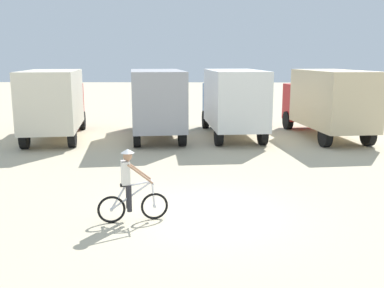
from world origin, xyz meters
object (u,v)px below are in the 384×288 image
Objects in this scene: box_truck_grey_hauler at (156,100)px; box_truck_white_box at (232,100)px; box_truck_cream_rv at (54,101)px; cyclist_orange_shirt at (130,188)px; box_truck_tan_camper at (327,100)px.

box_truck_white_box is (3.78, 0.39, 0.00)m from box_truck_grey_hauler.
cyclist_orange_shirt is (5.46, -10.97, -1.03)m from box_truck_cream_rv.
box_truck_white_box is (8.72, 0.85, 0.00)m from box_truck_cream_rv.
box_truck_cream_rv reaches higher than cyclist_orange_shirt.
box_truck_white_box is 12.30m from cyclist_orange_shirt.
box_truck_white_box is at bearing 5.96° from box_truck_grey_hauler.
box_truck_grey_hauler reaches higher than cyclist_orange_shirt.
box_truck_tan_camper is 14.12m from cyclist_orange_shirt.
cyclist_orange_shirt is at bearing -63.53° from box_truck_cream_rv.
box_truck_white_box and box_truck_tan_camper have the same top height.
box_truck_cream_rv is 4.96m from box_truck_grey_hauler.
box_truck_grey_hauler and box_truck_white_box have the same top height.
box_truck_grey_hauler is at bearing -174.04° from box_truck_white_box.
box_truck_cream_rv is at bearing -177.17° from box_truck_tan_camper.
box_truck_grey_hauler is at bearing 5.25° from box_truck_cream_rv.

